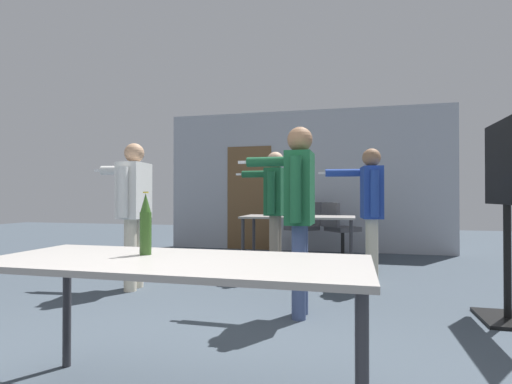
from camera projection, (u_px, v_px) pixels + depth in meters
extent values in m
cube|color=#A3A8B2|center=(305.00, 181.00, 7.75)|extent=(5.49, 0.10, 2.72)
cube|color=brown|center=(249.00, 198.00, 7.95)|extent=(0.90, 0.02, 2.05)
cube|color=gray|center=(175.00, 262.00, 1.96)|extent=(1.88, 0.76, 0.03)
cylinder|color=#2D2D33|center=(67.00, 308.00, 2.48)|extent=(0.05, 0.05, 0.72)
cylinder|color=#2D2D33|center=(360.00, 331.00, 2.06)|extent=(0.05, 0.05, 0.72)
cube|color=gray|center=(298.00, 217.00, 6.21)|extent=(1.72, 0.80, 0.03)
cylinder|color=#2D2D33|center=(243.00, 242.00, 6.06)|extent=(0.05, 0.05, 0.72)
cylinder|color=#2D2D33|center=(351.00, 245.00, 5.68)|extent=(0.05, 0.05, 0.72)
cylinder|color=#2D2D33|center=(254.00, 238.00, 6.72)|extent=(0.05, 0.05, 0.72)
cylinder|color=#2D2D33|center=(351.00, 240.00, 6.34)|extent=(0.05, 0.05, 0.72)
cube|color=black|center=(508.00, 319.00, 3.37)|extent=(0.44, 0.56, 0.03)
cylinder|color=black|center=(507.00, 261.00, 3.37)|extent=(0.06, 0.06, 0.95)
cube|color=black|center=(507.00, 161.00, 3.38)|extent=(0.04, 1.03, 0.74)
cube|color=black|center=(510.00, 161.00, 3.38)|extent=(0.01, 0.95, 0.65)
cylinder|color=slate|center=(274.00, 246.00, 5.27)|extent=(0.13, 0.13, 0.80)
cylinder|color=slate|center=(277.00, 244.00, 5.43)|extent=(0.13, 0.13, 0.80)
cube|color=#195633|center=(275.00, 192.00, 5.36)|extent=(0.24, 0.42, 0.63)
sphere|color=#DBAD89|center=(275.00, 160.00, 5.36)|extent=(0.22, 0.22, 0.22)
cylinder|color=#195633|center=(271.00, 193.00, 5.11)|extent=(0.10, 0.10, 0.55)
cylinder|color=#195633|center=(261.00, 174.00, 5.68)|extent=(0.55, 0.11, 0.10)
cube|color=white|center=(240.00, 174.00, 5.76)|extent=(0.12, 0.04, 0.03)
cylinder|color=beige|center=(130.00, 255.00, 4.44)|extent=(0.14, 0.14, 0.80)
cylinder|color=beige|center=(137.00, 252.00, 4.63)|extent=(0.14, 0.14, 0.80)
cube|color=silver|center=(134.00, 191.00, 4.54)|extent=(0.30, 0.47, 0.63)
sphere|color=tan|center=(134.00, 153.00, 4.55)|extent=(0.22, 0.22, 0.22)
cylinder|color=silver|center=(123.00, 192.00, 4.27)|extent=(0.11, 0.11, 0.55)
cylinder|color=silver|center=(123.00, 170.00, 4.86)|extent=(0.56, 0.17, 0.11)
cube|color=white|center=(99.00, 170.00, 4.90)|extent=(0.12, 0.05, 0.03)
cylinder|color=#3D4C75|center=(299.00, 272.00, 3.42)|extent=(0.12, 0.12, 0.81)
cylinder|color=#3D4C75|center=(301.00, 269.00, 3.59)|extent=(0.12, 0.12, 0.81)
cube|color=#195633|center=(300.00, 188.00, 3.51)|extent=(0.22, 0.40, 0.64)
sphere|color=#936B4C|center=(300.00, 140.00, 3.52)|extent=(0.22, 0.22, 0.22)
cylinder|color=#195633|center=(296.00, 189.00, 3.28)|extent=(0.09, 0.09, 0.55)
cylinder|color=#195633|center=(275.00, 162.00, 3.82)|extent=(0.55, 0.10, 0.09)
cube|color=white|center=(244.00, 162.00, 3.90)|extent=(0.12, 0.04, 0.03)
cylinder|color=beige|center=(373.00, 252.00, 4.69)|extent=(0.12, 0.12, 0.79)
cylinder|color=beige|center=(371.00, 250.00, 4.86)|extent=(0.12, 0.12, 0.79)
cube|color=#23429E|center=(372.00, 192.00, 4.78)|extent=(0.26, 0.42, 0.62)
sphere|color=#936B4C|center=(371.00, 158.00, 4.79)|extent=(0.22, 0.22, 0.22)
cylinder|color=#23429E|center=(375.00, 194.00, 4.54)|extent=(0.10, 0.10, 0.54)
cylinder|color=#23429E|center=(347.00, 173.00, 5.07)|extent=(0.54, 0.15, 0.10)
cube|color=white|center=(323.00, 173.00, 5.11)|extent=(0.12, 0.05, 0.03)
cylinder|color=black|center=(302.00, 254.00, 7.13)|extent=(0.52, 0.52, 0.03)
cylinder|color=black|center=(302.00, 242.00, 7.14)|extent=(0.06, 0.06, 0.42)
cube|color=#4C4C51|center=(302.00, 228.00, 7.14)|extent=(0.65, 0.65, 0.08)
cube|color=#4C4C51|center=(312.00, 214.00, 7.30)|extent=(0.37, 0.33, 0.42)
cylinder|color=black|center=(343.00, 256.00, 6.89)|extent=(0.52, 0.52, 0.03)
cylinder|color=black|center=(343.00, 243.00, 6.90)|extent=(0.06, 0.06, 0.42)
cube|color=#4C4C51|center=(343.00, 229.00, 6.90)|extent=(0.65, 0.65, 0.08)
cube|color=#4C4C51|center=(330.00, 215.00, 6.79)|extent=(0.33, 0.37, 0.42)
cylinder|color=#2D511E|center=(146.00, 233.00, 2.11)|extent=(0.06, 0.06, 0.22)
cone|color=#2D511E|center=(146.00, 203.00, 2.11)|extent=(0.06, 0.06, 0.10)
cylinder|color=gold|center=(146.00, 192.00, 2.11)|extent=(0.03, 0.03, 0.01)
cylinder|color=#232328|center=(285.00, 213.00, 6.18)|extent=(0.07, 0.07, 0.11)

